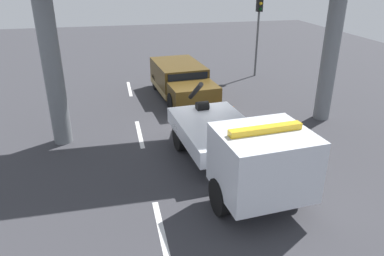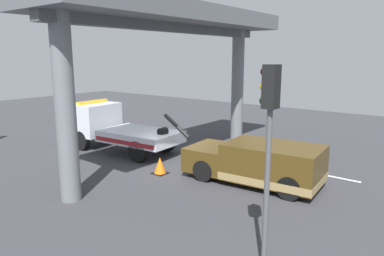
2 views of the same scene
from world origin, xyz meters
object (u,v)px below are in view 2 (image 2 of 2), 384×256
Objects in this scene: traffic_cone_orange at (160,166)px; traffic_light_near at (269,126)px; towed_van_green at (259,163)px; tow_truck_white at (112,126)px.

traffic_light_near is at bearing 151.16° from traffic_cone_orange.
towed_van_green is at bearing -158.16° from traffic_cone_orange.
traffic_cone_orange is (3.73, 1.50, -0.45)m from towed_van_green.
traffic_light_near is at bearing 118.83° from towed_van_green.
towed_van_green is 4.04m from traffic_cone_orange.
tow_truck_white is 1.58× the size of traffic_light_near.
tow_truck_white is 10.58× the size of traffic_cone_orange.
towed_van_green is (-8.42, -0.07, -0.42)m from tow_truck_white.
traffic_light_near is at bearing 155.91° from tow_truck_white.
tow_truck_white is at bearing 0.50° from towed_van_green.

